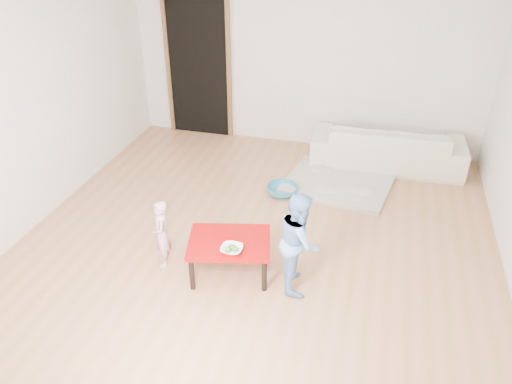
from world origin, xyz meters
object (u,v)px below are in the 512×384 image
at_px(bowl, 232,249).
at_px(child_blue, 299,241).
at_px(sofa, 387,146).
at_px(red_table, 230,257).
at_px(basin, 282,190).
at_px(child_pink, 161,234).

relative_size(bowl, child_blue, 0.20).
height_order(sofa, bowl, sofa).
relative_size(sofa, red_table, 2.60).
distance_m(sofa, red_table, 3.09).
xyz_separation_m(bowl, child_blue, (0.59, 0.17, 0.08)).
bearing_deg(sofa, bowl, 64.25).
distance_m(red_table, basin, 1.63).
height_order(child_pink, basin, child_pink).
relative_size(red_table, bowl, 3.82).
xyz_separation_m(bowl, child_pink, (-0.77, 0.13, -0.06)).
distance_m(red_table, child_blue, 0.73).
distance_m(sofa, basin, 1.68).
bearing_deg(child_pink, bowl, 51.80).
relative_size(sofa, bowl, 9.96).
xyz_separation_m(sofa, child_pink, (-2.06, -2.79, 0.06)).
relative_size(child_pink, basin, 1.82).
xyz_separation_m(child_pink, child_blue, (1.36, 0.04, 0.14)).
xyz_separation_m(child_pink, basin, (0.86, 1.64, -0.30)).
height_order(sofa, basin, sofa).
relative_size(sofa, child_pink, 2.83).
height_order(sofa, child_pink, child_pink).
bearing_deg(red_table, bowl, -64.52).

